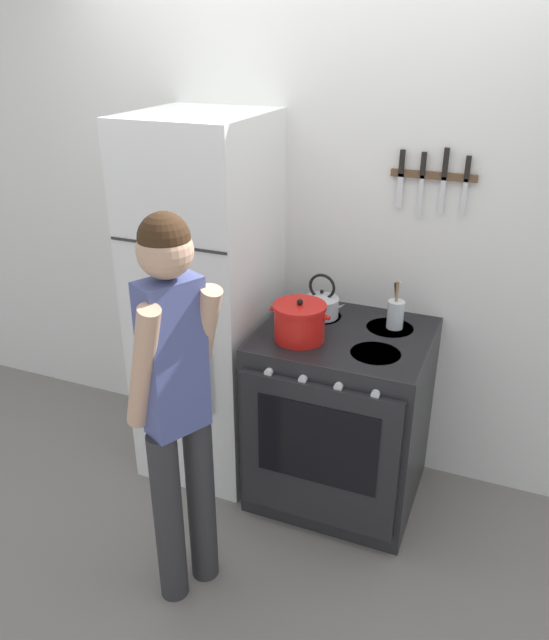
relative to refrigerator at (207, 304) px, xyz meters
name	(u,v)px	position (x,y,z in m)	size (l,w,h in m)	color
ground_plane	(305,438)	(0.43, 0.32, -0.92)	(14.00, 14.00, 0.00)	slate
wall_back	(313,225)	(0.43, 0.35, 0.36)	(10.00, 0.06, 2.55)	silver
refrigerator	(207,304)	(0.00, 0.00, 0.00)	(0.59, 0.67, 1.83)	white
stove_range	(339,416)	(0.73, -0.05, -0.46)	(0.78, 0.73, 0.90)	#232326
dutch_oven_pot	(300,322)	(0.55, -0.16, 0.07)	(0.28, 0.24, 0.20)	red
tea_kettle	(322,304)	(0.57, 0.12, 0.04)	(0.21, 0.17, 0.22)	silver
utensil_jar	(396,313)	(0.92, 0.13, 0.05)	(0.08, 0.08, 0.24)	silver
person	(176,398)	(0.32, -0.84, 0.01)	(0.36, 0.40, 1.63)	#2D2D30
wall_knife_strip	(433,174)	(1.00, 0.31, 0.67)	(0.38, 0.03, 0.31)	brown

